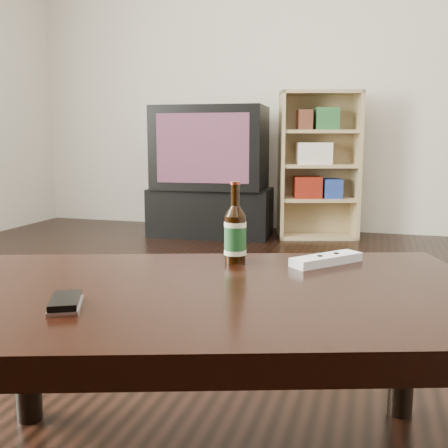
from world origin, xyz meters
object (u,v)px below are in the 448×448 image
(tv_stand, at_px, (211,212))
(coffee_table, at_px, (218,315))
(tv, at_px, (211,148))
(remote, at_px, (326,260))
(phone, at_px, (65,303))
(bookshelf, at_px, (317,163))
(beer_bottle, at_px, (235,234))

(tv_stand, xyz_separation_m, coffee_table, (0.93, -2.88, 0.20))
(tv, distance_m, remote, 2.84)
(phone, bearing_deg, remote, 21.91)
(bookshelf, distance_m, beer_bottle, 2.79)
(tv_stand, height_order, coffee_table, coffee_table)
(phone, height_order, remote, remote)
(tv_stand, xyz_separation_m, remote, (1.13, -2.59, 0.27))
(beer_bottle, distance_m, phone, 0.50)
(beer_bottle, height_order, remote, beer_bottle)
(coffee_table, distance_m, phone, 0.32)
(coffee_table, xyz_separation_m, beer_bottle, (-0.03, 0.24, 0.13))
(tv, relative_size, beer_bottle, 4.19)
(phone, distance_m, remote, 0.66)
(tv, distance_m, coffee_table, 3.04)
(bookshelf, xyz_separation_m, coffee_table, (0.13, -3.03, -0.19))
(coffee_table, bearing_deg, beer_bottle, 96.54)
(coffee_table, height_order, remote, remote)
(tv, distance_m, beer_bottle, 2.79)
(tv, xyz_separation_m, beer_bottle, (0.91, -2.63, -0.17))
(tv, bearing_deg, beer_bottle, -74.90)
(tv, distance_m, bookshelf, 0.83)
(tv, bearing_deg, coffee_table, -75.90)
(phone, bearing_deg, coffee_table, 13.65)
(bookshelf, relative_size, coffee_table, 0.83)
(tv, height_order, bookshelf, bookshelf)
(tv_stand, bearing_deg, coffee_table, -75.91)
(bookshelf, height_order, beer_bottle, bookshelf)
(phone, bearing_deg, bookshelf, 61.92)
(coffee_table, xyz_separation_m, phone, (-0.24, -0.20, 0.07))
(coffee_table, bearing_deg, phone, -140.33)
(remote, bearing_deg, tv_stand, 155.02)
(tv, xyz_separation_m, coffee_table, (0.93, -2.88, -0.31))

